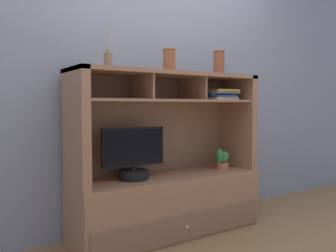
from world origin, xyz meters
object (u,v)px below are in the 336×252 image
object	(u,v)px
accent_vase	(169,60)
tv_monitor	(134,158)
diffuser_bottle	(108,60)
media_console	(167,183)
magazine_stack_left	(217,95)
ceramic_vase	(219,63)
potted_orchid	(222,160)

from	to	relation	value
accent_vase	tv_monitor	bearing A→B (deg)	175.91
accent_vase	diffuser_bottle	bearing A→B (deg)	178.24
tv_monitor	diffuser_bottle	size ratio (longest dim) A/B	1.61
media_console	magazine_stack_left	world-z (taller)	media_console
diffuser_bottle	ceramic_vase	bearing A→B (deg)	-1.24
magazine_stack_left	accent_vase	size ratio (longest dim) A/B	1.64
tv_monitor	ceramic_vase	distance (m)	1.09
tv_monitor	ceramic_vase	size ratio (longest dim) A/B	2.38
diffuser_bottle	accent_vase	world-z (taller)	diffuser_bottle
media_console	potted_orchid	size ratio (longest dim) A/B	8.59
media_console	tv_monitor	distance (m)	0.37
media_console	diffuser_bottle	distance (m)	1.05
potted_orchid	magazine_stack_left	xyz separation A→B (m)	(-0.06, 0.01, 0.56)
ceramic_vase	tv_monitor	bearing A→B (deg)	178.00
tv_monitor	magazine_stack_left	bearing A→B (deg)	-2.57
potted_orchid	magazine_stack_left	distance (m)	0.56
magazine_stack_left	accent_vase	distance (m)	0.54
media_console	ceramic_vase	distance (m)	1.09
media_console	accent_vase	distance (m)	0.96
diffuser_bottle	accent_vase	bearing A→B (deg)	-1.76
magazine_stack_left	ceramic_vase	xyz separation A→B (m)	(0.02, 0.01, 0.27)
tv_monitor	ceramic_vase	world-z (taller)	ceramic_vase
media_console	tv_monitor	world-z (taller)	media_console
ceramic_vase	accent_vase	distance (m)	0.50
potted_orchid	diffuser_bottle	size ratio (longest dim) A/B	0.57
media_console	tv_monitor	xyz separation A→B (m)	(-0.30, -0.00, 0.22)
accent_vase	ceramic_vase	bearing A→B (deg)	-0.73
tv_monitor	diffuser_bottle	xyz separation A→B (m)	(-0.20, -0.01, 0.70)
tv_monitor	potted_orchid	distance (m)	0.83
tv_monitor	magazine_stack_left	world-z (taller)	magazine_stack_left
media_console	potted_orchid	world-z (taller)	media_console
tv_monitor	ceramic_vase	bearing A→B (deg)	-2.00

